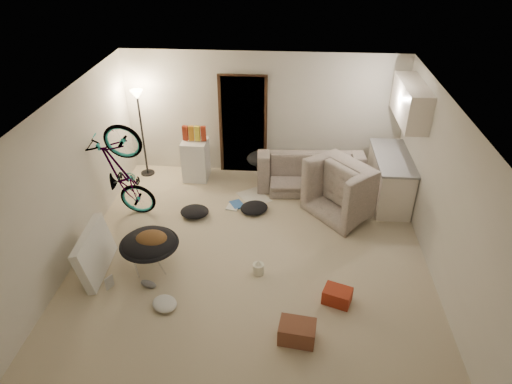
# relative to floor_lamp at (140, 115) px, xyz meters

# --- Properties ---
(floor) EXTENTS (5.50, 6.00, 0.02)m
(floor) POSITION_rel_floor_lamp_xyz_m (2.40, -2.65, -1.32)
(floor) COLOR #C3B596
(floor) RESTS_ON ground
(ceiling) EXTENTS (5.50, 6.00, 0.02)m
(ceiling) POSITION_rel_floor_lamp_xyz_m (2.40, -2.65, 1.20)
(ceiling) COLOR white
(ceiling) RESTS_ON wall_back
(wall_back) EXTENTS (5.50, 0.02, 2.50)m
(wall_back) POSITION_rel_floor_lamp_xyz_m (2.40, 0.36, -0.06)
(wall_back) COLOR beige
(wall_back) RESTS_ON floor
(wall_front) EXTENTS (5.50, 0.02, 2.50)m
(wall_front) POSITION_rel_floor_lamp_xyz_m (2.40, -5.66, -0.06)
(wall_front) COLOR beige
(wall_front) RESTS_ON floor
(wall_left) EXTENTS (0.02, 6.00, 2.50)m
(wall_left) POSITION_rel_floor_lamp_xyz_m (-0.36, -2.65, -0.06)
(wall_left) COLOR beige
(wall_left) RESTS_ON floor
(wall_right) EXTENTS (0.02, 6.00, 2.50)m
(wall_right) POSITION_rel_floor_lamp_xyz_m (5.16, -2.65, -0.06)
(wall_right) COLOR beige
(wall_right) RESTS_ON floor
(doorway) EXTENTS (0.85, 0.10, 2.04)m
(doorway) POSITION_rel_floor_lamp_xyz_m (2.00, 0.32, -0.29)
(doorway) COLOR black
(doorway) RESTS_ON floor
(door_trim) EXTENTS (0.97, 0.04, 2.10)m
(door_trim) POSITION_rel_floor_lamp_xyz_m (2.00, 0.29, -0.29)
(door_trim) COLOR #382213
(door_trim) RESTS_ON floor
(floor_lamp) EXTENTS (0.28, 0.28, 1.81)m
(floor_lamp) POSITION_rel_floor_lamp_xyz_m (0.00, 0.00, 0.00)
(floor_lamp) COLOR black
(floor_lamp) RESTS_ON floor
(kitchen_counter) EXTENTS (0.60, 1.50, 0.88)m
(kitchen_counter) POSITION_rel_floor_lamp_xyz_m (4.83, -0.65, -0.87)
(kitchen_counter) COLOR silver
(kitchen_counter) RESTS_ON floor
(counter_top) EXTENTS (0.64, 1.54, 0.04)m
(counter_top) POSITION_rel_floor_lamp_xyz_m (4.83, -0.65, -0.41)
(counter_top) COLOR gray
(counter_top) RESTS_ON kitchen_counter
(kitchen_uppers) EXTENTS (0.38, 1.40, 0.65)m
(kitchen_uppers) POSITION_rel_floor_lamp_xyz_m (4.96, -0.65, 0.64)
(kitchen_uppers) COLOR silver
(kitchen_uppers) RESTS_ON wall_right
(sofa) EXTENTS (2.07, 0.91, 0.59)m
(sofa) POSITION_rel_floor_lamp_xyz_m (3.35, -0.20, -1.01)
(sofa) COLOR #3E463E
(sofa) RESTS_ON floor
(armchair) EXTENTS (1.54, 1.56, 0.76)m
(armchair) POSITION_rel_floor_lamp_xyz_m (4.13, -1.03, -0.93)
(armchair) COLOR #3E463E
(armchair) RESTS_ON floor
(bicycle) EXTENTS (1.94, 0.95, 1.09)m
(bicycle) POSITION_rel_floor_lamp_xyz_m (0.10, -1.58, -0.81)
(bicycle) COLOR black
(bicycle) RESTS_ON floor
(book_asset) EXTENTS (0.25, 0.23, 0.02)m
(book_asset) POSITION_rel_floor_lamp_xyz_m (0.37, -3.48, -1.30)
(book_asset) COLOR maroon
(book_asset) RESTS_ON floor
(mini_fridge) EXTENTS (0.51, 0.51, 0.83)m
(mini_fridge) POSITION_rel_floor_lamp_xyz_m (1.07, -0.10, -0.89)
(mini_fridge) COLOR white
(mini_fridge) RESTS_ON floor
(snack_box_0) EXTENTS (0.11, 0.09, 0.30)m
(snack_box_0) POSITION_rel_floor_lamp_xyz_m (0.90, -0.10, -0.31)
(snack_box_0) COLOR maroon
(snack_box_0) RESTS_ON mini_fridge
(snack_box_1) EXTENTS (0.11, 0.08, 0.30)m
(snack_box_1) POSITION_rel_floor_lamp_xyz_m (1.02, -0.10, -0.31)
(snack_box_1) COLOR #C37818
(snack_box_1) RESTS_ON mini_fridge
(snack_box_2) EXTENTS (0.10, 0.08, 0.30)m
(snack_box_2) POSITION_rel_floor_lamp_xyz_m (1.14, -0.10, -0.31)
(snack_box_2) COLOR gold
(snack_box_2) RESTS_ON mini_fridge
(snack_box_3) EXTENTS (0.11, 0.08, 0.30)m
(snack_box_3) POSITION_rel_floor_lamp_xyz_m (1.26, -0.10, -0.31)
(snack_box_3) COLOR maroon
(snack_box_3) RESTS_ON mini_fridge
(saucer_chair) EXTENTS (0.88, 0.88, 0.63)m
(saucer_chair) POSITION_rel_floor_lamp_xyz_m (0.90, -2.92, -0.93)
(saucer_chair) COLOR silver
(saucer_chair) RESTS_ON floor
(hoodie) EXTENTS (0.51, 0.44, 0.22)m
(hoodie) POSITION_rel_floor_lamp_xyz_m (0.95, -2.95, -0.74)
(hoodie) COLOR brown
(hoodie) RESTS_ON saucer_chair
(sofa_drape) EXTENTS (0.59, 0.49, 0.28)m
(sofa_drape) POSITION_rel_floor_lamp_xyz_m (2.40, -0.20, -0.77)
(sofa_drape) COLOR black
(sofa_drape) RESTS_ON sofa
(tv_box) EXTENTS (0.33, 1.09, 0.72)m
(tv_box) POSITION_rel_floor_lamp_xyz_m (0.10, -3.06, -0.95)
(tv_box) COLOR silver
(tv_box) RESTS_ON floor
(drink_case_a) EXTENTS (0.50, 0.39, 0.26)m
(drink_case_a) POSITION_rel_floor_lamp_xyz_m (3.12, -4.15, -1.18)
(drink_case_a) COLOR brown
(drink_case_a) RESTS_ON floor
(drink_case_b) EXTENTS (0.45, 0.39, 0.22)m
(drink_case_b) POSITION_rel_floor_lamp_xyz_m (3.68, -3.44, -1.20)
(drink_case_b) COLOR maroon
(drink_case_b) RESTS_ON floor
(juicer) EXTENTS (0.17, 0.17, 0.25)m
(juicer) POSITION_rel_floor_lamp_xyz_m (2.54, -2.93, -1.21)
(juicer) COLOR beige
(juicer) RESTS_ON floor
(newspaper) EXTENTS (0.73, 0.76, 0.01)m
(newspaper) POSITION_rel_floor_lamp_xyz_m (2.30, -0.77, -1.30)
(newspaper) COLOR beige
(newspaper) RESTS_ON floor
(book_blue) EXTENTS (0.33, 0.36, 0.03)m
(book_blue) POSITION_rel_floor_lamp_xyz_m (2.01, -1.07, -1.29)
(book_blue) COLOR #3264B5
(book_blue) RESTS_ON floor
(book_white) EXTENTS (0.27, 0.32, 0.03)m
(book_white) POSITION_rel_floor_lamp_xyz_m (1.95, -1.14, -1.29)
(book_white) COLOR silver
(book_white) RESTS_ON floor
(shoe_1) EXTENTS (0.25, 0.25, 0.09)m
(shoe_1) POSITION_rel_floor_lamp_xyz_m (2.77, -0.23, -1.26)
(shoe_1) COLOR slate
(shoe_1) RESTS_ON floor
(shoe_3) EXTENTS (0.29, 0.19, 0.10)m
(shoe_3) POSITION_rel_floor_lamp_xyz_m (0.96, -3.34, -1.26)
(shoe_3) COLOR slate
(shoe_3) RESTS_ON floor
(clothes_lump_a) EXTENTS (0.54, 0.47, 0.17)m
(clothes_lump_a) POSITION_rel_floor_lamp_xyz_m (1.28, -1.47, -1.22)
(clothes_lump_a) COLOR black
(clothes_lump_a) RESTS_ON floor
(clothes_lump_b) EXTENTS (0.67, 0.64, 0.16)m
(clothes_lump_b) POSITION_rel_floor_lamp_xyz_m (2.34, -1.26, -1.23)
(clothes_lump_b) COLOR black
(clothes_lump_b) RESTS_ON floor
(clothes_lump_c) EXTENTS (0.49, 0.48, 0.11)m
(clothes_lump_c) POSITION_rel_floor_lamp_xyz_m (1.29, -3.72, -1.25)
(clothes_lump_c) COLOR silver
(clothes_lump_c) RESTS_ON floor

